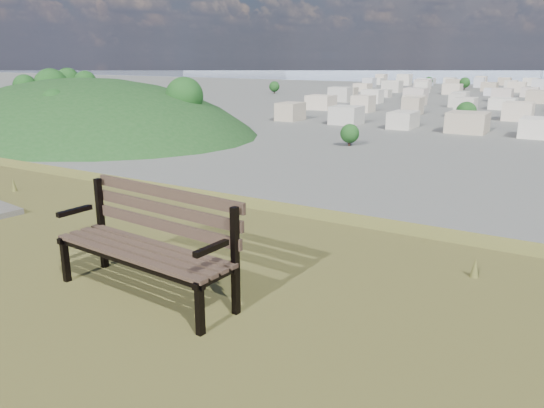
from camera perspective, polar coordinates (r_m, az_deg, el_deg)
The scene contains 3 objects.
park_bench at distance 4.36m, azimuth -12.96°, elevation -3.49°, with size 1.68×0.66×0.86m.
green_wooded_hill at distance 205.85m, azimuth -19.26°, elevation 7.32°, with size 151.00×120.80×75.50m.
city_trees at distance 322.54m, azimuth 26.11°, elevation 10.18°, with size 406.52×387.20×9.98m.
Camera 1 is at (3.10, -1.43, 26.88)m, focal length 35.00 mm.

